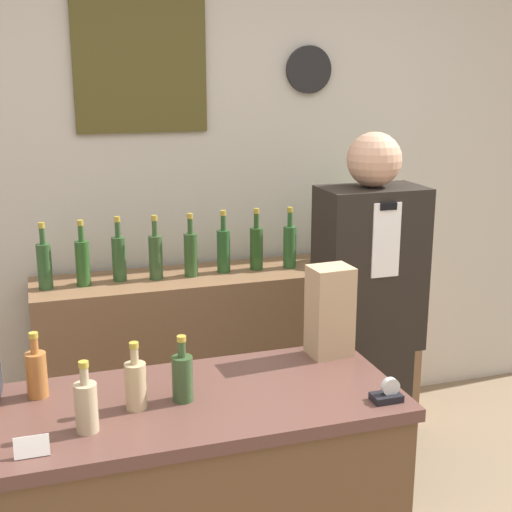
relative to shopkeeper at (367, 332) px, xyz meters
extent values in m
cube|color=beige|center=(-0.46, 1.03, 0.53)|extent=(5.20, 0.06, 2.70)
cube|color=#4C451C|center=(-0.74, 0.98, 1.08)|extent=(0.63, 0.02, 0.63)
cylinder|color=black|center=(0.11, 0.98, 1.05)|extent=(0.24, 0.03, 0.24)
cube|color=brown|center=(-0.36, 0.76, -0.37)|extent=(1.95, 0.41, 0.91)
cube|color=brown|center=(-0.90, -0.55, 0.07)|extent=(1.35, 0.57, 0.04)
cube|color=black|center=(0.00, 0.00, -0.44)|extent=(0.32, 0.25, 0.76)
cube|color=black|center=(0.00, 0.00, 0.28)|extent=(0.42, 0.25, 0.67)
cube|color=white|center=(0.00, -0.13, 0.42)|extent=(0.12, 0.01, 0.29)
cube|color=black|center=(0.00, -0.13, 0.56)|extent=(0.07, 0.01, 0.03)
sphere|color=tan|center=(0.00, 0.00, 0.72)|extent=(0.22, 0.22, 0.22)
cylinder|color=#9E998E|center=(0.32, 0.76, 0.13)|extent=(0.16, 0.16, 0.09)
sphere|color=#2D6B2D|center=(0.32, 0.76, 0.29)|extent=(0.26, 0.26, 0.26)
cube|color=tan|center=(-0.33, -0.36, 0.25)|extent=(0.15, 0.13, 0.32)
cube|color=black|center=(-0.31, -0.75, 0.10)|extent=(0.09, 0.06, 0.02)
cylinder|color=silver|center=(-0.30, -0.75, 0.13)|extent=(0.06, 0.02, 0.06)
cube|color=white|center=(-1.34, -0.75, 0.12)|extent=(0.09, 0.02, 0.06)
cylinder|color=#A86630|center=(-1.31, -0.39, 0.16)|extent=(0.06, 0.06, 0.14)
cylinder|color=#A86630|center=(-1.31, -0.39, 0.25)|extent=(0.02, 0.02, 0.05)
cylinder|color=#B29933|center=(-1.31, -0.39, 0.29)|extent=(0.03, 0.03, 0.02)
cylinder|color=tan|center=(-1.19, -0.66, 0.16)|extent=(0.06, 0.06, 0.14)
cylinder|color=tan|center=(-1.19, -0.66, 0.25)|extent=(0.02, 0.02, 0.05)
cylinder|color=#B29933|center=(-1.19, -0.66, 0.29)|extent=(0.03, 0.03, 0.02)
cylinder|color=tan|center=(-1.04, -0.56, 0.16)|extent=(0.06, 0.06, 0.14)
cylinder|color=tan|center=(-1.04, -0.56, 0.25)|extent=(0.02, 0.02, 0.05)
cylinder|color=#B29933|center=(-1.04, -0.56, 0.29)|extent=(0.03, 0.03, 0.02)
cylinder|color=#324D29|center=(-0.90, -0.55, 0.16)|extent=(0.06, 0.06, 0.14)
cylinder|color=#324D29|center=(-0.90, -0.55, 0.25)|extent=(0.02, 0.02, 0.05)
cylinder|color=#B29933|center=(-0.90, -0.55, 0.29)|extent=(0.03, 0.03, 0.02)
cylinder|color=#2B4F28|center=(-1.25, 0.75, 0.19)|extent=(0.07, 0.07, 0.21)
cylinder|color=#2B4F28|center=(-1.25, 0.75, 0.33)|extent=(0.02, 0.02, 0.07)
cylinder|color=#B29933|center=(-1.25, 0.75, 0.38)|extent=(0.03, 0.03, 0.02)
cylinder|color=#285321|center=(-1.08, 0.75, 0.19)|extent=(0.07, 0.07, 0.21)
cylinder|color=#285321|center=(-1.08, 0.75, 0.33)|extent=(0.02, 0.02, 0.07)
cylinder|color=#B29933|center=(-1.08, 0.75, 0.38)|extent=(0.03, 0.03, 0.02)
cylinder|color=#2E5028|center=(-0.91, 0.78, 0.19)|extent=(0.07, 0.07, 0.21)
cylinder|color=#2E5028|center=(-0.91, 0.78, 0.33)|extent=(0.02, 0.02, 0.07)
cylinder|color=#B29933|center=(-0.91, 0.78, 0.38)|extent=(0.03, 0.03, 0.02)
cylinder|color=#335029|center=(-0.74, 0.75, 0.19)|extent=(0.07, 0.07, 0.21)
cylinder|color=#335029|center=(-0.74, 0.75, 0.33)|extent=(0.02, 0.02, 0.07)
cylinder|color=#B29933|center=(-0.74, 0.75, 0.38)|extent=(0.03, 0.03, 0.02)
cylinder|color=#2E5025|center=(-0.57, 0.75, 0.19)|extent=(0.07, 0.07, 0.21)
cylinder|color=#2E5025|center=(-0.57, 0.75, 0.33)|extent=(0.02, 0.02, 0.07)
cylinder|color=#B29933|center=(-0.57, 0.75, 0.38)|extent=(0.03, 0.03, 0.02)
cylinder|color=#265225|center=(-0.40, 0.77, 0.19)|extent=(0.07, 0.07, 0.21)
cylinder|color=#265225|center=(-0.40, 0.77, 0.33)|extent=(0.02, 0.02, 0.07)
cylinder|color=#B29933|center=(-0.40, 0.77, 0.38)|extent=(0.03, 0.03, 0.02)
cylinder|color=#264B1F|center=(-0.23, 0.77, 0.19)|extent=(0.07, 0.07, 0.21)
cylinder|color=#264B1F|center=(-0.23, 0.77, 0.33)|extent=(0.02, 0.02, 0.07)
cylinder|color=#B29933|center=(-0.23, 0.77, 0.38)|extent=(0.03, 0.03, 0.02)
cylinder|color=#285628|center=(-0.07, 0.75, 0.19)|extent=(0.07, 0.07, 0.21)
cylinder|color=#285628|center=(-0.07, 0.75, 0.33)|extent=(0.02, 0.02, 0.07)
cylinder|color=#B29933|center=(-0.07, 0.75, 0.38)|extent=(0.03, 0.03, 0.02)
cylinder|color=#345620|center=(0.10, 0.75, 0.19)|extent=(0.07, 0.07, 0.21)
cylinder|color=#345620|center=(0.10, 0.75, 0.33)|extent=(0.02, 0.02, 0.07)
cylinder|color=#B29933|center=(0.10, 0.75, 0.38)|extent=(0.03, 0.03, 0.02)
camera|label=1|loc=(-1.29, -2.50, 1.06)|focal=50.00mm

